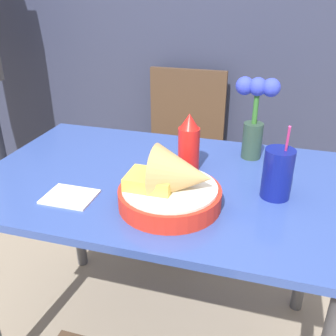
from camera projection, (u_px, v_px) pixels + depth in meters
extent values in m
plane|color=gray|center=(163.00, 335.00, 1.52)|extent=(12.00, 12.00, 0.00)
cube|color=#334C9E|center=(161.00, 181.00, 1.20)|extent=(1.16, 0.74, 0.02)
cylinder|color=#4C4C51|center=(76.00, 204.00, 1.76)|extent=(0.05, 0.05, 0.70)
cylinder|color=#4C4C51|center=(309.00, 242.00, 1.50)|extent=(0.05, 0.05, 0.70)
cylinder|color=#473323|center=(134.00, 214.00, 1.91)|extent=(0.03, 0.03, 0.45)
cylinder|color=#473323|center=(204.00, 225.00, 1.82)|extent=(0.03, 0.03, 0.45)
cylinder|color=#473323|center=(156.00, 182.00, 2.22)|extent=(0.03, 0.03, 0.45)
cylinder|color=#473323|center=(216.00, 190.00, 2.13)|extent=(0.03, 0.03, 0.45)
cube|color=#473323|center=(178.00, 162.00, 1.92)|extent=(0.40, 0.40, 0.02)
cube|color=#473323|center=(187.00, 110.00, 1.98)|extent=(0.40, 0.03, 0.43)
cylinder|color=red|center=(170.00, 197.00, 1.04)|extent=(0.29, 0.29, 0.05)
cylinder|color=white|center=(170.00, 188.00, 1.02)|extent=(0.26, 0.26, 0.01)
cone|color=tan|center=(183.00, 175.00, 0.99)|extent=(0.16, 0.16, 0.16)
cube|color=#E5C14C|center=(151.00, 182.00, 1.01)|extent=(0.13, 0.10, 0.04)
cylinder|color=red|center=(189.00, 149.00, 1.22)|extent=(0.07, 0.07, 0.14)
cone|color=red|center=(189.00, 121.00, 1.18)|extent=(0.06, 0.06, 0.05)
cylinder|color=navy|center=(277.00, 174.00, 1.06)|extent=(0.08, 0.08, 0.15)
cylinder|color=black|center=(277.00, 177.00, 1.06)|extent=(0.08, 0.08, 0.12)
cylinder|color=#EA3884|center=(285.00, 153.00, 1.03)|extent=(0.01, 0.06, 0.17)
cylinder|color=#2D4738|center=(252.00, 141.00, 1.31)|extent=(0.07, 0.07, 0.13)
cylinder|color=#33722D|center=(256.00, 107.00, 1.26)|extent=(0.02, 0.02, 0.11)
sphere|color=blue|center=(258.00, 87.00, 1.22)|extent=(0.06, 0.06, 0.06)
sphere|color=blue|center=(245.00, 86.00, 1.24)|extent=(0.06, 0.06, 0.06)
sphere|color=blue|center=(271.00, 88.00, 1.21)|extent=(0.06, 0.06, 0.06)
cube|color=white|center=(70.00, 197.00, 1.08)|extent=(0.14, 0.11, 0.01)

